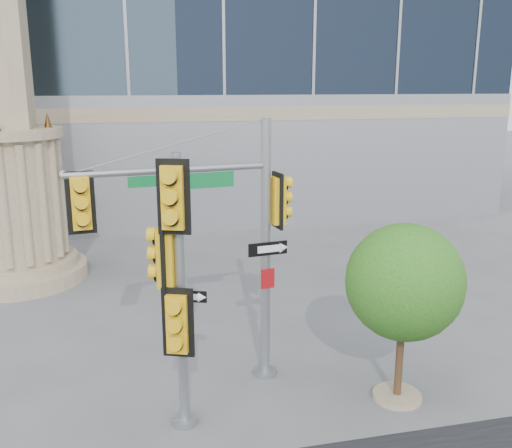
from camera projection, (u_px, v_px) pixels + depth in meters
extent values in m
plane|color=#545456|center=(251.00, 394.00, 12.22)|extent=(120.00, 120.00, 0.00)
cylinder|color=gray|center=(20.00, 272.00, 19.34)|extent=(4.40, 4.40, 0.50)
cylinder|color=gray|center=(19.00, 261.00, 19.24)|extent=(3.80, 3.80, 0.30)
cylinder|color=gray|center=(13.00, 199.00, 18.73)|extent=(3.00, 3.00, 4.00)
cylinder|color=gray|center=(6.00, 133.00, 18.21)|extent=(3.50, 3.50, 0.30)
cone|color=#472D14|center=(47.00, 120.00, 18.40)|extent=(0.24, 0.24, 0.50)
cylinder|color=slate|center=(265.00, 372.00, 13.06)|extent=(0.54, 0.54, 0.12)
cylinder|color=slate|center=(266.00, 253.00, 12.38)|extent=(0.21, 0.21, 5.79)
cylinder|color=slate|center=(170.00, 170.00, 11.23)|extent=(4.04, 0.64, 0.14)
cube|color=#0D6E32|center=(204.00, 180.00, 11.50)|extent=(1.25, 0.20, 0.31)
cube|color=yellow|center=(81.00, 203.00, 10.77)|extent=(0.56, 0.33, 1.21)
cube|color=yellow|center=(277.00, 200.00, 12.19)|extent=(0.33, 0.56, 1.21)
cube|color=black|center=(268.00, 249.00, 12.22)|extent=(0.88, 0.14, 0.29)
cube|color=#A50F14|center=(268.00, 279.00, 12.38)|extent=(0.31, 0.07, 0.44)
cylinder|color=slate|center=(185.00, 420.00, 11.17)|extent=(0.51, 0.51, 0.13)
cylinder|color=slate|center=(181.00, 296.00, 10.54)|extent=(0.19, 0.19, 5.32)
cube|color=yellow|center=(174.00, 197.00, 9.86)|extent=(0.65, 0.48, 1.33)
cube|color=yellow|center=(167.00, 257.00, 10.39)|extent=(0.48, 0.65, 1.33)
cube|color=yellow|center=(178.00, 323.00, 10.42)|extent=(0.65, 0.48, 1.33)
cube|color=black|center=(189.00, 296.00, 10.38)|extent=(0.63, 0.26, 0.21)
cylinder|color=gray|center=(397.00, 396.00, 12.06)|extent=(1.02, 1.02, 0.11)
cylinder|color=#382314|center=(400.00, 354.00, 11.83)|extent=(0.16, 0.16, 2.04)
sphere|color=#145713|center=(404.00, 282.00, 11.45)|extent=(2.38, 2.38, 2.38)
sphere|color=#145713|center=(419.00, 291.00, 11.91)|extent=(1.48, 1.48, 1.48)
sphere|color=#145713|center=(392.00, 302.00, 11.16)|extent=(1.25, 1.25, 1.25)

